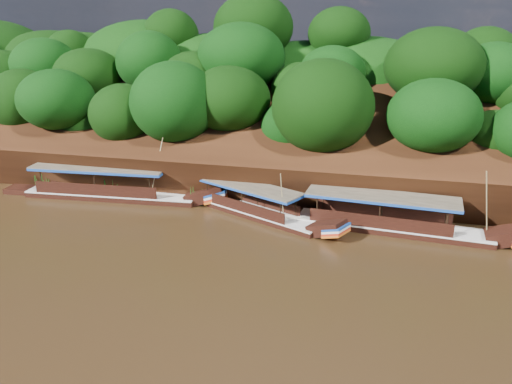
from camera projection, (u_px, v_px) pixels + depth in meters
The scene contains 6 objects.
ground at pixel (225, 261), 30.90m from camera, with size 160.00×160.00×0.00m, color black.
riverbank at pixel (291, 146), 51.14m from camera, with size 120.00×30.06×19.40m.
boat_0 at pixel (404, 225), 34.85m from camera, with size 15.98×3.77×5.82m.
boat_1 at pixel (264, 211), 37.45m from camera, with size 12.69×7.38×4.60m.
boat_2 at pixel (122, 191), 41.54m from camera, with size 17.31×3.62×7.35m.
reeds at pixel (218, 194), 40.06m from camera, with size 49.01×2.24×2.04m.
Camera 1 is at (8.60, -26.54, 14.09)m, focal length 35.00 mm.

